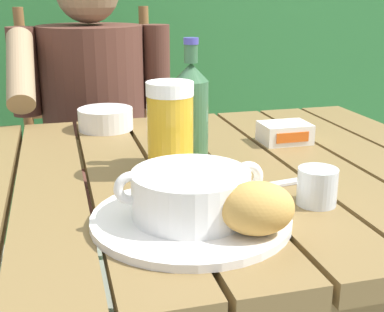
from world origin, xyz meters
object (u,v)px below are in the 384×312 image
at_px(person_eating, 95,118).
at_px(soup_bowl, 191,192).
at_px(chair_near_diner, 94,162).
at_px(diner_bowl, 106,119).
at_px(table_knife, 254,187).
at_px(beer_glass, 170,129).
at_px(butter_tub, 285,133).
at_px(beer_bottle, 191,113).
at_px(water_glass_small, 317,186).
at_px(bread_roll, 257,208).
at_px(serving_plate, 191,219).

relative_size(person_eating, soup_bowl, 5.31).
height_order(chair_near_diner, diner_bowl, chair_near_diner).
xyz_separation_m(person_eating, table_knife, (0.21, -0.81, 0.05)).
distance_m(beer_glass, table_knife, 0.18).
height_order(butter_tub, diner_bowl, diner_bowl).
relative_size(beer_bottle, butter_tub, 2.26).
distance_m(water_glass_small, table_knife, 0.12).
bearing_deg(bread_roll, soup_bowl, 130.60).
bearing_deg(beer_bottle, table_knife, -67.40).
relative_size(person_eating, beer_bottle, 4.84).
relative_size(beer_bottle, diner_bowl, 1.83).
bearing_deg(butter_tub, soup_bowl, -131.12).
distance_m(soup_bowl, water_glass_small, 0.21).
relative_size(person_eating, butter_tub, 10.94).
bearing_deg(bread_roll, serving_plate, 130.60).
height_order(beer_bottle, water_glass_small, beer_bottle).
bearing_deg(soup_bowl, butter_tub, 48.88).
height_order(serving_plate, butter_tub, butter_tub).
distance_m(bread_roll, beer_glass, 0.30).
bearing_deg(diner_bowl, person_eating, 90.51).
relative_size(chair_near_diner, beer_glass, 5.89).
bearing_deg(soup_bowl, beer_bottle, 75.15).
relative_size(bread_roll, water_glass_small, 1.76).
height_order(chair_near_diner, person_eating, person_eating).
xyz_separation_m(person_eating, diner_bowl, (0.00, -0.33, 0.07)).
bearing_deg(soup_bowl, chair_near_diner, 93.31).
relative_size(soup_bowl, water_glass_small, 3.50).
distance_m(table_knife, diner_bowl, 0.52).
relative_size(person_eating, serving_plate, 4.01).
bearing_deg(chair_near_diner, soup_bowl, -86.69).
bearing_deg(beer_bottle, diner_bowl, 113.11).
bearing_deg(table_knife, beer_bottle, 112.60).
xyz_separation_m(serving_plate, soup_bowl, (-0.00, -0.00, 0.04)).
distance_m(beer_glass, butter_tub, 0.34).
distance_m(butter_tub, table_knife, 0.31).
xyz_separation_m(serving_plate, butter_tub, (0.31, 0.36, 0.02)).
xyz_separation_m(beer_bottle, table_knife, (0.07, -0.16, -0.10)).
bearing_deg(table_knife, beer_glass, 136.90).
distance_m(water_glass_small, diner_bowl, 0.63).
bearing_deg(beer_bottle, water_glass_small, -60.17).
height_order(serving_plate, diner_bowl, diner_bowl).
relative_size(chair_near_diner, bread_roll, 9.10).
height_order(soup_bowl, diner_bowl, soup_bowl).
bearing_deg(beer_bottle, soup_bowl, -104.85).
bearing_deg(soup_bowl, serving_plate, 85.24).
height_order(serving_plate, water_glass_small, water_glass_small).
bearing_deg(chair_near_diner, person_eating, -90.85).
relative_size(serving_plate, beer_glass, 1.70).
bearing_deg(beer_bottle, person_eating, 101.96).
height_order(beer_glass, butter_tub, beer_glass).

